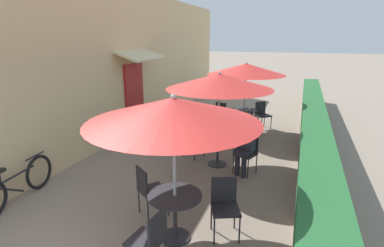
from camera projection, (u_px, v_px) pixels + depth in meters
name	position (u px, v px, depth m)	size (l,w,h in m)	color
cafe_facade_wall	(138.00, 62.00, 9.42)	(0.98, 14.31, 4.20)	#D6B784
planter_hedge	(313.00, 126.00, 8.12)	(0.60, 13.31, 1.01)	gray
patio_table_near	(175.00, 207.00, 4.28)	(0.78, 0.78, 0.71)	#28282D
patio_umbrella_near	(173.00, 110.00, 3.89)	(2.33, 2.33, 2.15)	#B7B7BC
cafe_chair_near_left	(148.00, 188.00, 4.83)	(0.56, 0.56, 0.87)	#232328
cafe_chair_near_right	(150.00, 238.00, 3.63)	(0.44, 0.44, 0.87)	#232328
cafe_chair_near_back	(225.00, 202.00, 4.39)	(0.53, 0.53, 0.87)	#232328
patio_table_mid	(218.00, 144.00, 6.83)	(0.78, 0.78, 0.71)	#28282D
patio_umbrella_mid	(219.00, 81.00, 6.43)	(2.33, 2.33, 2.15)	#B7B7BC
cafe_chair_mid_left	(247.00, 150.00, 6.42)	(0.51, 0.51, 0.87)	#232328
seated_patron_mid_left	(245.00, 144.00, 6.29)	(0.44, 0.49, 1.25)	#23232D
cafe_chair_mid_right	(191.00, 138.00, 7.22)	(0.51, 0.51, 0.87)	#232328
coffee_cup_mid	(214.00, 134.00, 6.78)	(0.07, 0.07, 0.09)	white
patio_table_far	(244.00, 116.00, 9.25)	(0.78, 0.78, 0.71)	#28282D
patio_umbrella_far	(246.00, 69.00, 8.85)	(2.33, 2.33, 2.15)	#B7B7BC
cafe_chair_far_left	(262.00, 113.00, 9.58)	(0.57, 0.57, 0.87)	#232328
cafe_chair_far_right	(222.00, 113.00, 9.62)	(0.50, 0.50, 0.87)	#232328
cafe_chair_far_back	(247.00, 122.00, 8.55)	(0.48, 0.48, 0.87)	#232328
coffee_cup_far	(249.00, 108.00, 9.18)	(0.07, 0.07, 0.09)	white
bicycle_leaning	(16.00, 184.00, 5.28)	(0.27, 1.77, 0.76)	black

